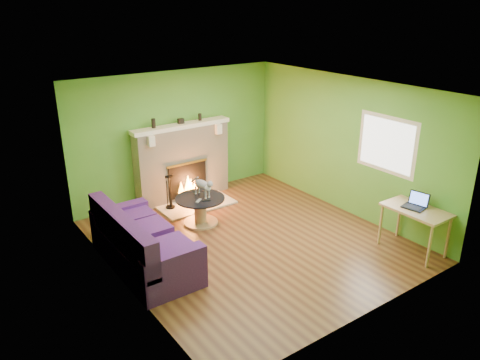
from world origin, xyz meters
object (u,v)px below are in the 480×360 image
object	(u,v)px
coffee_table	(200,208)
sofa	(141,245)
desk	(416,214)
cat	(202,187)

from	to	relation	value
coffee_table	sofa	bearing A→B (deg)	-153.22
sofa	desk	size ratio (longest dim) A/B	2.08
sofa	coffee_table	bearing A→B (deg)	26.78
sofa	desk	xyz separation A→B (m)	(3.81, -2.13, 0.30)
sofa	coffee_table	xyz separation A→B (m)	(1.51, 0.76, -0.08)
sofa	desk	bearing A→B (deg)	-29.19
cat	sofa	bearing A→B (deg)	-160.39
coffee_table	desk	bearing A→B (deg)	-51.54
desk	cat	distance (m)	3.68
sofa	coffee_table	distance (m)	1.69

